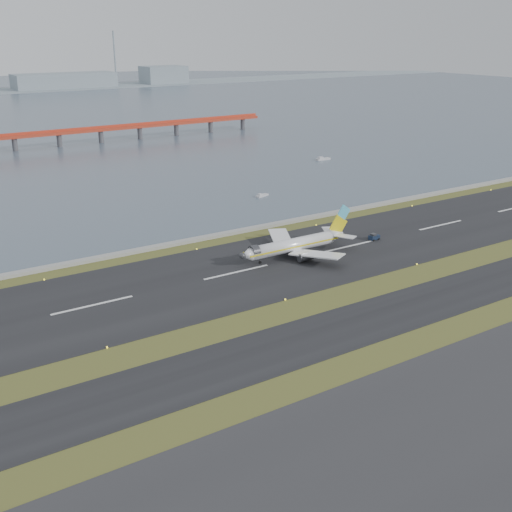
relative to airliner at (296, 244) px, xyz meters
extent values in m
plane|color=#384418|center=(-21.53, -32.08, -3.46)|extent=(1000.00, 1000.00, 0.00)
cube|color=#2B2B2D|center=(-21.53, -87.08, -3.41)|extent=(1000.00, 50.00, 0.10)
cube|color=black|center=(-21.53, -44.08, -3.41)|extent=(1000.00, 18.00, 0.10)
cube|color=black|center=(-21.53, -2.08, -3.41)|extent=(1000.00, 45.00, 0.10)
cube|color=gray|center=(-21.53, 27.92, -2.96)|extent=(1000.00, 2.50, 1.00)
cube|color=#B3351E|center=(-1.53, 217.92, 4.04)|extent=(260.00, 5.00, 1.60)
cube|color=#B3351E|center=(-1.53, 217.92, 5.54)|extent=(260.00, 0.40, 1.40)
cylinder|color=#4C4C51|center=(-1.53, 217.92, -0.46)|extent=(2.80, 2.80, 7.00)
cylinder|color=#4C4C51|center=(94.47, 217.92, -0.46)|extent=(2.80, 2.80, 7.00)
cube|color=gray|center=(118.47, 587.92, 4.54)|extent=(110.00, 35.00, 16.00)
cube|color=gray|center=(238.47, 587.92, 6.54)|extent=(50.00, 35.00, 20.00)
cylinder|color=gray|center=(178.47, 587.92, 26.54)|extent=(1.80, 1.80, 60.00)
cylinder|color=white|center=(-1.50, 0.00, 0.04)|extent=(28.00, 3.80, 3.80)
cone|color=white|center=(-17.10, 0.00, 0.04)|extent=(3.20, 3.80, 3.80)
cone|color=white|center=(14.70, 0.00, 0.34)|extent=(5.00, 3.80, 3.80)
cube|color=yellow|center=(-1.50, -1.92, 0.04)|extent=(31.00, 0.06, 0.45)
cube|color=yellow|center=(-1.50, 1.92, 0.04)|extent=(31.00, 0.06, 0.45)
cube|color=white|center=(0.70, -8.50, -0.66)|extent=(11.31, 15.89, 1.66)
cube|color=white|center=(0.70, 8.50, -0.66)|extent=(11.31, 15.89, 1.66)
cylinder|color=#333438|center=(-1.00, -6.00, -1.86)|extent=(4.20, 2.10, 2.10)
cylinder|color=#333438|center=(-1.00, 6.00, -1.86)|extent=(4.20, 2.10, 2.10)
cube|color=yellow|center=(15.50, 0.00, 3.24)|extent=(6.80, 0.35, 6.85)
cube|color=#4FBDE0|center=(17.40, 0.00, 6.94)|extent=(4.85, 0.37, 4.90)
cube|color=white|center=(15.00, -3.80, 0.84)|extent=(5.64, 6.80, 0.22)
cube|color=white|center=(15.00, 3.80, 0.84)|extent=(5.64, 6.80, 0.22)
cylinder|color=black|center=(-12.50, 0.00, -3.01)|extent=(0.80, 0.28, 0.80)
cylinder|color=black|center=(0.00, -2.80, -2.91)|extent=(1.00, 0.38, 1.00)
cylinder|color=black|center=(0.00, 2.80, -2.91)|extent=(1.00, 0.38, 1.00)
cube|color=#131E34|center=(28.88, -1.60, -2.51)|extent=(3.47, 2.08, 1.26)
cube|color=#333438|center=(28.46, -1.62, -1.67)|extent=(1.56, 1.66, 0.74)
cylinder|color=black|center=(27.77, -2.50, -3.09)|extent=(0.75, 0.36, 0.74)
cylinder|color=black|center=(27.67, -0.82, -3.09)|extent=(0.75, 0.36, 0.74)
cylinder|color=black|center=(30.08, -2.38, -3.09)|extent=(0.75, 0.36, 0.74)
cylinder|color=black|center=(29.99, -0.69, -3.09)|extent=(0.75, 0.36, 0.74)
cube|color=silver|center=(30.20, 62.91, -3.12)|extent=(6.27, 3.55, 0.77)
cube|color=silver|center=(28.98, 62.54, -2.43)|extent=(2.04, 1.81, 0.77)
cube|color=silver|center=(96.83, 107.74, -3.02)|extent=(7.65, 2.52, 0.98)
cube|color=silver|center=(95.20, 107.77, -2.15)|extent=(2.20, 1.78, 0.98)
camera|label=1|loc=(-105.35, -139.69, 58.41)|focal=45.00mm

